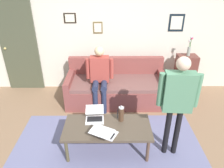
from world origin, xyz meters
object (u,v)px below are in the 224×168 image
(interior_door, at_px, (20,48))
(couch, at_px, (116,87))
(coffee_table, at_px, (107,129))
(french_press, at_px, (121,114))
(laptop_left, at_px, (95,116))
(side_shelf, at_px, (184,75))
(laptop_center, at_px, (104,133))
(flower_vase, at_px, (189,47))
(person_standing, at_px, (178,97))
(person_seated, at_px, (100,74))

(interior_door, xyz_separation_m, couch, (-2.19, 0.57, -0.72))
(interior_door, xyz_separation_m, coffee_table, (-2.01, 2.08, -0.61))
(coffee_table, height_order, french_press, french_press)
(couch, height_order, laptop_left, couch)
(side_shelf, bearing_deg, laptop_left, 39.07)
(laptop_left, xyz_separation_m, laptop_center, (-0.16, 0.39, -0.00))
(flower_vase, distance_m, person_standing, 1.97)
(couch, height_order, french_press, couch)
(person_seated, bearing_deg, coffee_table, 97.42)
(laptop_left, distance_m, person_standing, 1.31)
(french_press, distance_m, person_seated, 1.20)
(laptop_center, xyz_separation_m, flower_vase, (-1.76, -1.95, 0.62))
(coffee_table, relative_size, laptop_left, 3.62)
(french_press, bearing_deg, person_standing, 164.26)
(laptop_center, distance_m, flower_vase, 2.70)
(interior_door, distance_m, side_shelf, 3.79)
(interior_door, distance_m, coffee_table, 2.96)
(couch, bearing_deg, coffee_table, 83.39)
(laptop_center, bearing_deg, laptop_left, -67.46)
(interior_door, distance_m, person_seated, 2.03)
(laptop_center, bearing_deg, person_standing, -172.95)
(side_shelf, bearing_deg, french_press, 46.90)
(person_standing, bearing_deg, french_press, -15.74)
(person_standing, bearing_deg, interior_door, -35.72)
(side_shelf, distance_m, person_standing, 2.05)
(flower_vase, bearing_deg, interior_door, -4.94)
(coffee_table, bearing_deg, side_shelf, -134.38)
(interior_door, distance_m, french_press, 2.98)
(person_seated, bearing_deg, french_press, 108.58)
(french_press, distance_m, side_shelf, 2.21)
(coffee_table, distance_m, person_standing, 1.15)
(person_seated, bearing_deg, side_shelf, -165.69)
(couch, relative_size, flower_vase, 4.97)
(couch, distance_m, side_shelf, 1.58)
(couch, distance_m, french_press, 1.39)
(laptop_center, distance_m, person_standing, 1.14)
(couch, relative_size, person_seated, 1.64)
(interior_door, xyz_separation_m, laptop_center, (-1.97, 2.27, -0.52))
(interior_door, xyz_separation_m, french_press, (-2.22, 1.93, -0.44))
(person_standing, distance_m, person_seated, 1.78)
(french_press, height_order, person_standing, person_standing)
(flower_vase, bearing_deg, side_shelf, -100.25)
(interior_door, bearing_deg, coffee_table, 134.06)
(side_shelf, height_order, person_seated, person_seated)
(laptop_left, height_order, flower_vase, flower_vase)
(couch, distance_m, person_seated, 0.59)
(interior_door, relative_size, flower_vase, 4.85)
(interior_door, bearing_deg, person_standing, 144.28)
(couch, bearing_deg, person_standing, 116.84)
(laptop_center, distance_m, person_seated, 1.49)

